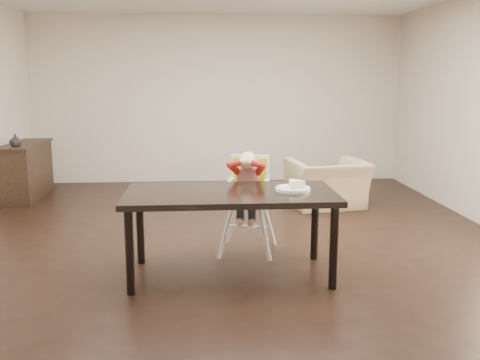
% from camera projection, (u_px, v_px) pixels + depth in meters
% --- Properties ---
extents(ground, '(7.00, 7.00, 0.00)m').
position_uv_depth(ground, '(229.00, 245.00, 5.55)').
color(ground, black).
rests_on(ground, ground).
extents(room_walls, '(6.02, 7.02, 2.71)m').
position_uv_depth(room_walls, '(228.00, 62.00, 5.20)').
color(room_walls, beige).
rests_on(room_walls, ground).
extents(dining_table, '(1.80, 0.90, 0.75)m').
position_uv_depth(dining_table, '(230.00, 201.00, 4.58)').
color(dining_table, black).
rests_on(dining_table, ground).
extents(high_chair, '(0.50, 0.50, 1.01)m').
position_uv_depth(high_chair, '(248.00, 181.00, 5.23)').
color(high_chair, white).
rests_on(high_chair, ground).
extents(plate, '(0.31, 0.31, 0.09)m').
position_uv_depth(plate, '(294.00, 187.00, 4.61)').
color(plate, white).
rests_on(plate, dining_table).
extents(armchair, '(1.06, 0.78, 0.85)m').
position_uv_depth(armchair, '(327.00, 176.00, 7.10)').
color(armchair, tan).
rests_on(armchair, ground).
extents(sideboard, '(0.44, 1.26, 0.79)m').
position_uv_depth(sideboard, '(27.00, 170.00, 7.66)').
color(sideboard, black).
rests_on(sideboard, ground).
extents(vase, '(0.21, 0.22, 0.16)m').
position_uv_depth(vase, '(15.00, 141.00, 7.20)').
color(vase, '#99999E').
rests_on(vase, sideboard).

